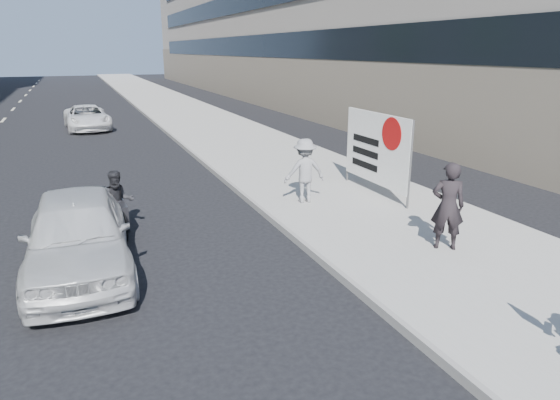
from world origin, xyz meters
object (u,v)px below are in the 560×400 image
jogger (305,171)px  pedestrian_woman (448,206)px  protest_banner (376,148)px  white_sedan_near (78,234)px  white_sedan_far (87,118)px  motorcycle (119,205)px

jogger → pedestrian_woman: pedestrian_woman is taller
pedestrian_woman → protest_banner: bearing=-71.3°
white_sedan_near → white_sedan_far: size_ratio=1.00×
protest_banner → motorcycle: 6.77m
jogger → motorcycle: (-4.61, -0.13, -0.34)m
protest_banner → white_sedan_far: bearing=112.8°
protest_banner → pedestrian_woman: bearing=-102.5°
jogger → protest_banner: protest_banner is taller
white_sedan_near → white_sedan_far: bearing=89.1°
jogger → protest_banner: (2.11, -0.01, 0.43)m
white_sedan_far → pedestrian_woman: bearing=-77.1°
pedestrian_woman → white_sedan_far: size_ratio=0.40×
white_sedan_far → white_sedan_near: bearing=-95.9°
pedestrian_woman → motorcycle: size_ratio=0.86×
pedestrian_woman → motorcycle: pedestrian_woman is taller
protest_banner → white_sedan_far: (-6.82, 16.25, -0.79)m
white_sedan_near → motorcycle: (0.87, 1.93, -0.11)m
motorcycle → pedestrian_woman: bearing=-35.9°
jogger → protest_banner: bearing=-173.8°
jogger → white_sedan_near: (-5.48, -2.06, -0.22)m
white_sedan_far → motorcycle: size_ratio=2.15×
protest_banner → motorcycle: bearing=-179.0°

